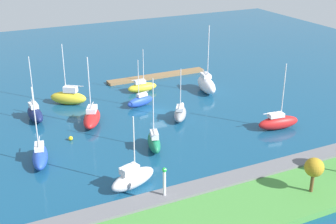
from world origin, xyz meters
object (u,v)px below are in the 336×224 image
Objects in this scene: sailboat_navy_mid_basin at (35,114)px; sailboat_yellow_lone_north at (142,87)px; harbor_beacon at (164,179)px; sailboat_green_by_breakwater at (154,142)px; park_tree_midwest at (314,168)px; pier_dock at (157,76)px; mooring_buoy_yellow at (71,138)px; sailboat_blue_east_end at (40,156)px; sailboat_blue_inner_mooring at (140,101)px; sailboat_red_along_channel at (92,118)px; sailboat_white_lone_south at (133,178)px; sailboat_yellow_center_basin at (69,97)px; sailboat_white_west_end at (206,84)px; mooring_buoy_white at (182,104)px; sailboat_red_off_beacon at (278,122)px; sailboat_gray_near_pier at (180,113)px.

sailboat_yellow_lone_north is at bearing 99.28° from sailboat_navy_mid_basin.
harbor_beacon is 14.39m from sailboat_green_by_breakwater.
harbor_beacon is 0.82× the size of park_tree_midwest.
pier_dock is 33.64m from mooring_buoy_yellow.
sailboat_blue_inner_mooring is (-20.90, -13.80, -0.12)m from sailboat_blue_east_end.
sailboat_navy_mid_basin is at bearing 23.24° from pier_dock.
sailboat_red_along_channel is at bearing 7.76° from sailboat_blue_inner_mooring.
park_tree_midwest is at bearing -132.90° from sailboat_green_by_breakwater.
sailboat_white_lone_south is 35.41m from sailboat_yellow_lone_north.
sailboat_red_along_channel is at bearing -61.62° from park_tree_midwest.
sailboat_red_along_channel is 1.02× the size of sailboat_blue_east_end.
harbor_beacon is at bearing 128.20° from sailboat_yellow_center_basin.
sailboat_white_west_end reaches higher than park_tree_midwest.
sailboat_white_lone_south is 15.89× the size of mooring_buoy_white.
sailboat_blue_inner_mooring is (9.75, 14.05, 0.74)m from pier_dock.
sailboat_red_off_beacon is at bearing 120.64° from mooring_buoy_white.
sailboat_yellow_lone_north is at bearing -69.03° from mooring_buoy_white.
sailboat_red_along_channel is at bearing 145.39° from sailboat_blue_east_end.
mooring_buoy_white is (-28.00, -10.69, -0.85)m from sailboat_blue_east_end.
sailboat_navy_mid_basin is 16.63× the size of mooring_buoy_yellow.
park_tree_midwest reaches higher than pier_dock.
sailboat_red_off_beacon is 1.28× the size of sailboat_yellow_lone_north.
sailboat_navy_mid_basin is 1.31× the size of sailboat_yellow_lone_north.
sailboat_yellow_lone_north reaches higher than harbor_beacon.
harbor_beacon is at bearing -21.61° from park_tree_midwest.
mooring_buoy_white is at bearing -166.52° from mooring_buoy_yellow.
sailboat_yellow_center_basin reaches higher than pier_dock.
sailboat_yellow_lone_north is at bearing 142.96° from sailboat_blue_east_end.
sailboat_blue_east_end is 14.86m from sailboat_white_lone_south.
sailboat_red_along_channel reaches higher than sailboat_navy_mid_basin.
sailboat_blue_inner_mooring is (-9.39, -30.33, -2.30)m from harbor_beacon.
sailboat_red_off_beacon is at bearing 15.27° from sailboat_white_west_end.
harbor_beacon is 39.39m from sailboat_yellow_lone_north.
park_tree_midwest is 0.41× the size of sailboat_green_by_breakwater.
sailboat_yellow_center_basin is 1.28× the size of sailboat_gray_near_pier.
sailboat_blue_inner_mooring reaches higher than park_tree_midwest.
mooring_buoy_white is at bearing 75.41° from sailboat_navy_mid_basin.
sailboat_white_lone_south is (1.05, 21.27, 0.10)m from sailboat_red_along_channel.
sailboat_white_lone_south reaches higher than pier_dock.
sailboat_red_off_beacon is (-25.94, -11.26, -2.10)m from harbor_beacon.
sailboat_gray_near_pier is at bearing 61.64° from sailboat_navy_mid_basin.
pier_dock is at bearing 156.87° from sailboat_red_along_channel.
sailboat_yellow_lone_north is (13.29, -25.97, -0.18)m from sailboat_red_off_beacon.
sailboat_blue_east_end is (30.65, 27.85, 0.86)m from pier_dock.
sailboat_white_west_end reaches higher than sailboat_green_by_breakwater.
sailboat_navy_mid_basin is (28.45, 12.22, 0.94)m from pier_dock.
sailboat_red_along_channel is 11.17m from sailboat_blue_inner_mooring.
sailboat_blue_inner_mooring is (-11.65, 6.71, -0.38)m from sailboat_yellow_center_basin.
mooring_buoy_white is at bearing -89.53° from park_tree_midwest.
sailboat_yellow_center_basin is at bearing -148.45° from sailboat_red_along_channel.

